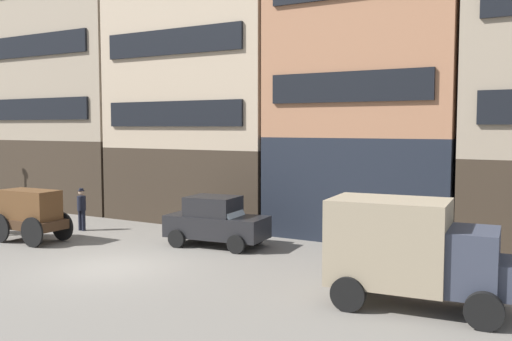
# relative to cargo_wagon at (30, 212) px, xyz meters

# --- Properties ---
(ground_plane) EXTENTS (120.00, 120.00, 0.00)m
(ground_plane) POSITION_rel_cargo_wagon_xyz_m (5.58, -1.45, -1.15)
(ground_plane) COLOR slate
(building_far_left) EXTENTS (9.87, 6.14, 13.88)m
(building_far_left) POSITION_rel_cargo_wagon_xyz_m (-6.50, 8.29, 5.83)
(building_far_left) COLOR #33281E
(building_far_left) RESTS_ON ground_plane
(building_center_left) EXTENTS (9.05, 6.14, 13.17)m
(building_center_left) POSITION_rel_cargo_wagon_xyz_m (2.61, 8.29, 5.48)
(building_center_left) COLOR #33281E
(building_center_left) RESTS_ON ground_plane
(building_center_right) EXTENTS (7.82, 6.14, 11.91)m
(building_center_right) POSITION_rel_cargo_wagon_xyz_m (10.70, 8.29, 4.85)
(building_center_right) COLOR black
(building_center_right) RESTS_ON ground_plane
(cargo_wagon) EXTENTS (2.95, 1.61, 1.98)m
(cargo_wagon) POSITION_rel_cargo_wagon_xyz_m (0.00, 0.00, 0.00)
(cargo_wagon) COLOR #3D2819
(cargo_wagon) RESTS_ON ground_plane
(delivery_truck_near) EXTENTS (4.49, 2.48, 2.62)m
(delivery_truck_near) POSITION_rel_cargo_wagon_xyz_m (14.72, -0.51, 0.28)
(delivery_truck_near) COLOR #333847
(delivery_truck_near) RESTS_ON ground_plane
(sedan_dark) EXTENTS (3.85, 2.19, 1.83)m
(sedan_dark) POSITION_rel_cargo_wagon_xyz_m (6.61, 2.92, -0.23)
(sedan_dark) COLOR black
(sedan_dark) RESTS_ON ground_plane
(pedestrian_officer) EXTENTS (0.41, 0.41, 1.79)m
(pedestrian_officer) POSITION_rel_cargo_wagon_xyz_m (-0.03, 2.59, -0.17)
(pedestrian_officer) COLOR black
(pedestrian_officer) RESTS_ON ground_plane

